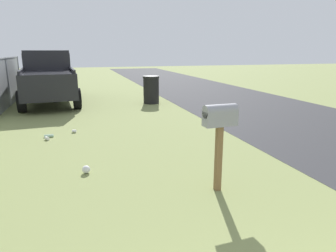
# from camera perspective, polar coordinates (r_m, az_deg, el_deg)

# --- Properties ---
(mailbox) EXTENTS (0.23, 0.51, 1.34)m
(mailbox) POSITION_cam_1_polar(r_m,az_deg,el_deg) (4.57, 9.62, 0.68)
(mailbox) COLOR brown
(mailbox) RESTS_ON ground
(pickup_truck) EXTENTS (5.23, 2.40, 2.09)m
(pickup_truck) POSITION_cam_1_polar(r_m,az_deg,el_deg) (13.49, -21.38, 8.75)
(pickup_truck) COLOR black
(pickup_truck) RESTS_ON ground
(trash_bin) EXTENTS (0.66, 0.66, 1.10)m
(trash_bin) POSITION_cam_1_polar(r_m,az_deg,el_deg) (12.45, -3.15, 6.77)
(trash_bin) COLOR black
(trash_bin) RESTS_ON ground
(litter_cup_midfield_b) EXTENTS (0.10, 0.11, 0.08)m
(litter_cup_midfield_b) POSITION_cam_1_polar(r_m,az_deg,el_deg) (8.40, -17.02, -0.92)
(litter_cup_midfield_b) COLOR white
(litter_cup_midfield_b) RESTS_ON ground
(litter_bottle_near_hydrant) EXTENTS (0.08, 0.22, 0.07)m
(litter_bottle_near_hydrant) POSITION_cam_1_polar(r_m,az_deg,el_deg) (8.17, -21.25, -1.72)
(litter_bottle_near_hydrant) COLOR #B2D8BF
(litter_bottle_near_hydrant) RESTS_ON ground
(litter_cup_by_mailbox) EXTENTS (0.13, 0.12, 0.08)m
(litter_cup_by_mailbox) POSITION_cam_1_polar(r_m,az_deg,el_deg) (7.94, -21.57, -2.15)
(litter_cup_by_mailbox) COLOR white
(litter_cup_by_mailbox) RESTS_ON ground
(litter_bag_midfield_a) EXTENTS (0.14, 0.14, 0.14)m
(litter_bag_midfield_a) POSITION_cam_1_polar(r_m,az_deg,el_deg) (5.62, -14.98, -7.81)
(litter_bag_midfield_a) COLOR silver
(litter_bag_midfield_a) RESTS_ON ground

